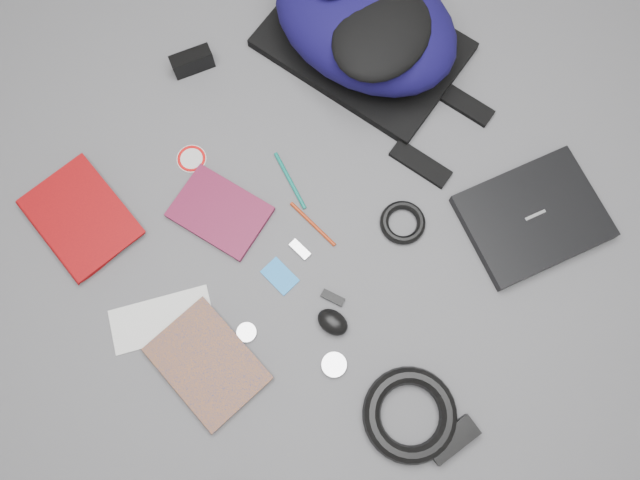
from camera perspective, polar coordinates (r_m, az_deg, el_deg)
ground at (r=1.43m, az=-0.00°, el=-0.21°), size 4.00×4.00×0.00m
backpack at (r=1.55m, az=4.18°, el=19.24°), size 0.48×0.59×0.21m
laptop at (r=1.51m, az=18.91°, el=2.00°), size 0.36×0.31×0.03m
textbook_red at (r=1.54m, az=-23.71°, el=-0.30°), size 0.20×0.26×0.03m
comic_book at (r=1.41m, az=-13.02°, el=-13.36°), size 0.19×0.25×0.02m
envelope at (r=1.43m, az=-14.25°, el=-7.07°), size 0.25×0.18×0.00m
dvd_case at (r=1.46m, az=-9.13°, el=2.53°), size 0.21×0.25×0.02m
compact_camera at (r=1.61m, az=-11.60°, el=15.69°), size 0.11×0.06×0.06m
sticker_disc at (r=1.53m, az=-11.66°, el=7.29°), size 0.08×0.08×0.00m
pen_teal at (r=1.47m, az=-2.76°, el=5.45°), size 0.04×0.15×0.01m
pen_red at (r=1.44m, az=-0.66°, el=1.47°), size 0.02×0.14×0.01m
id_badge at (r=1.41m, az=-3.69°, el=-3.31°), size 0.06×0.08×0.00m
usb_black at (r=1.40m, az=1.18°, el=-5.30°), size 0.04×0.06×0.01m
usb_silver at (r=1.42m, az=-1.84°, el=-0.89°), size 0.03×0.05×0.01m
mouse at (r=1.37m, az=1.16°, el=-7.52°), size 0.07×0.08×0.04m
headphone_left at (r=1.39m, az=-6.72°, el=-8.39°), size 0.05×0.05×0.01m
headphone_right at (r=1.38m, az=1.29°, el=-11.33°), size 0.07×0.07×0.01m
cable_coil at (r=1.44m, az=7.57°, el=1.59°), size 0.13×0.13×0.02m
power_brick at (r=1.39m, az=12.01°, el=-17.42°), size 0.12×0.05×0.03m
power_cord_coil at (r=1.37m, az=8.21°, el=-15.53°), size 0.26×0.26×0.04m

